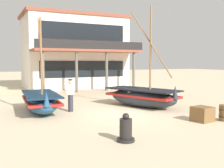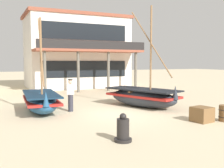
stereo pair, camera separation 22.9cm
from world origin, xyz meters
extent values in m
plane|color=beige|center=(0.00, 0.00, 0.00)|extent=(120.00, 120.00, 0.00)
ellipsoid|color=#23517A|center=(-3.49, 2.15, 0.49)|extent=(1.79, 4.24, 0.97)
cube|color=red|center=(-3.49, 2.15, 0.61)|extent=(1.79, 4.08, 0.12)
cube|color=#132C43|center=(-3.49, 2.15, 0.93)|extent=(1.83, 4.16, 0.07)
cone|color=#23517A|center=(-3.61, 0.16, 0.92)|extent=(0.33, 0.33, 0.68)
cylinder|color=olive|center=(-3.52, 1.63, 2.69)|extent=(0.10, 0.10, 4.02)
cylinder|color=olive|center=(-3.52, 1.63, 3.10)|extent=(0.18, 1.78, 3.38)
cube|color=olive|center=(-3.47, 2.46, 0.83)|extent=(1.47, 0.25, 0.06)
ellipsoid|color=#2D333D|center=(2.03, 1.25, 0.52)|extent=(3.12, 4.72, 1.04)
cube|color=red|center=(2.03, 1.25, 0.65)|extent=(3.07, 4.56, 0.12)
cube|color=black|center=(2.03, 1.25, 1.00)|extent=(3.13, 4.65, 0.07)
cone|color=#2D333D|center=(2.78, -0.73, 0.99)|extent=(0.43, 0.43, 0.73)
cylinder|color=olive|center=(2.23, 0.74, 3.16)|extent=(0.10, 0.10, 4.88)
cylinder|color=olive|center=(2.23, 0.74, 3.58)|extent=(1.04, 2.62, 3.70)
cube|color=olive|center=(1.92, 1.56, 0.88)|extent=(1.55, 0.71, 0.06)
cylinder|color=#33333D|center=(-2.08, 1.61, 0.44)|extent=(0.26, 0.26, 0.88)
cube|color=silver|center=(-2.08, 1.61, 1.15)|extent=(0.42, 0.35, 0.54)
sphere|color=beige|center=(-2.08, 1.61, 1.54)|extent=(0.22, 0.22, 0.22)
cylinder|color=#2D2823|center=(-2.08, 1.61, 1.66)|extent=(0.24, 0.24, 0.05)
cylinder|color=black|center=(-1.99, -4.13, 0.05)|extent=(0.58, 0.58, 0.10)
cylinder|color=black|center=(-1.99, -4.13, 0.42)|extent=(0.41, 0.41, 0.64)
sphere|color=black|center=(-1.99, -4.13, 0.82)|extent=(0.22, 0.22, 0.22)
cube|color=brown|center=(2.38, -3.05, 0.32)|extent=(0.87, 0.87, 0.64)
cube|color=white|center=(2.32, 14.67, 3.43)|extent=(9.70, 5.82, 6.86)
cube|color=brown|center=(2.32, 14.67, 7.01)|extent=(10.08, 6.06, 0.30)
cube|color=black|center=(2.32, 11.72, 1.89)|extent=(8.14, 0.06, 1.51)
cube|color=black|center=(2.32, 11.72, 5.31)|extent=(8.14, 0.06, 1.51)
cube|color=brown|center=(2.32, 10.56, 3.53)|extent=(9.70, 2.39, 0.20)
cylinder|color=#666056|center=(-1.84, 9.72, 1.71)|extent=(0.24, 0.24, 3.43)
cylinder|color=#666056|center=(0.93, 9.72, 1.71)|extent=(0.24, 0.24, 3.43)
cylinder|color=#666056|center=(3.70, 9.72, 1.71)|extent=(0.24, 0.24, 3.43)
cylinder|color=#666056|center=(6.47, 9.72, 1.71)|extent=(0.24, 0.24, 3.43)
cube|color=black|center=(2.32, 9.41, 3.98)|extent=(9.70, 0.08, 0.70)
camera|label=1|loc=(-6.05, -11.47, 2.58)|focal=42.40mm
camera|label=2|loc=(-5.85, -11.57, 2.58)|focal=42.40mm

